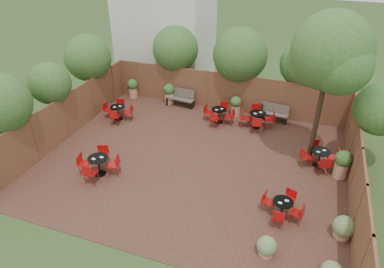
% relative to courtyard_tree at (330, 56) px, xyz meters
% --- Properties ---
extents(ground, '(80.00, 80.00, 0.00)m').
position_rel_courtyard_tree_xyz_m(ground, '(-4.46, -1.70, -4.42)').
color(ground, '#354F23').
rests_on(ground, ground).
extents(courtyard_paving, '(12.00, 10.00, 0.02)m').
position_rel_courtyard_tree_xyz_m(courtyard_paving, '(-4.46, -1.70, -4.41)').
color(courtyard_paving, '#311B14').
rests_on(courtyard_paving, ground).
extents(fence_back, '(12.00, 0.08, 2.00)m').
position_rel_courtyard_tree_xyz_m(fence_back, '(-4.46, 3.30, -3.42)').
color(fence_back, brown).
rests_on(fence_back, ground).
extents(fence_left, '(0.08, 10.00, 2.00)m').
position_rel_courtyard_tree_xyz_m(fence_left, '(-10.46, -1.70, -3.42)').
color(fence_left, brown).
rests_on(fence_left, ground).
extents(fence_right, '(0.08, 10.00, 2.00)m').
position_rel_courtyard_tree_xyz_m(fence_right, '(1.54, -1.70, -3.42)').
color(fence_right, brown).
rests_on(fence_right, ground).
extents(neighbour_building, '(5.00, 4.00, 8.00)m').
position_rel_courtyard_tree_xyz_m(neighbour_building, '(-8.96, 6.30, -0.42)').
color(neighbour_building, silver).
rests_on(neighbour_building, ground).
extents(overhang_foliage, '(15.46, 10.62, 2.71)m').
position_rel_courtyard_tree_xyz_m(overhang_foliage, '(-6.27, 1.58, -1.72)').
color(overhang_foliage, '#2C581C').
rests_on(overhang_foliage, ground).
extents(courtyard_tree, '(2.90, 2.83, 6.00)m').
position_rel_courtyard_tree_xyz_m(courtyard_tree, '(0.00, 0.00, 0.00)').
color(courtyard_tree, black).
rests_on(courtyard_tree, courtyard_paving).
extents(park_bench_left, '(1.56, 0.67, 0.94)m').
position_rel_courtyard_tree_xyz_m(park_bench_left, '(-6.78, 2.93, -3.92)').
color(park_bench_left, brown).
rests_on(park_bench_left, courtyard_paving).
extents(park_bench_right, '(1.42, 0.58, 0.85)m').
position_rel_courtyard_tree_xyz_m(park_bench_right, '(-1.85, 2.92, -3.97)').
color(park_bench_right, brown).
rests_on(park_bench_right, courtyard_paving).
extents(bistro_tables, '(11.03, 7.30, 0.88)m').
position_rel_courtyard_tree_xyz_m(bistro_tables, '(-4.13, -0.47, -3.98)').
color(bistro_tables, black).
rests_on(bistro_tables, courtyard_paving).
extents(planters, '(11.47, 4.36, 1.15)m').
position_rel_courtyard_tree_xyz_m(planters, '(-4.72, 1.88, -3.81)').
color(planters, tan).
rests_on(planters, courtyard_paving).
extents(low_shrubs, '(2.75, 2.42, 0.75)m').
position_rel_courtyard_tree_xyz_m(low_shrubs, '(0.56, -4.80, -4.08)').
color(low_shrubs, tan).
rests_on(low_shrubs, courtyard_paving).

